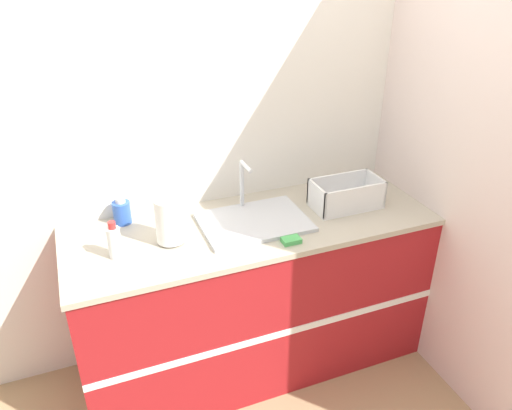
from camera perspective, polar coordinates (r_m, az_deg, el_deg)
ground_plane at (r=2.93m, az=2.23°, el=-21.11°), size 12.00×12.00×0.00m
wall_back at (r=2.71m, az=-3.05°, el=8.30°), size 4.28×0.06×2.60m
wall_right at (r=2.87m, az=18.26°, el=8.08°), size 0.06×2.65×2.60m
counter_cabinet at (r=2.82m, az=-0.26°, el=-10.24°), size 1.91×0.67×0.93m
sink at (r=2.55m, az=-0.25°, el=-1.68°), size 0.54×0.39×0.28m
paper_towel_roll at (r=2.38m, az=-9.87°, el=-1.76°), size 0.13×0.13×0.23m
dish_rack at (r=2.73m, az=10.25°, el=0.94°), size 0.37×0.20×0.16m
bottle_white_spray at (r=2.34m, az=-15.89°, el=-4.05°), size 0.06×0.06×0.18m
bottle_blue at (r=2.62m, az=-15.08°, el=-0.76°), size 0.09×0.09×0.14m
sponge at (r=2.40m, az=4.04°, el=-4.04°), size 0.09×0.06×0.02m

